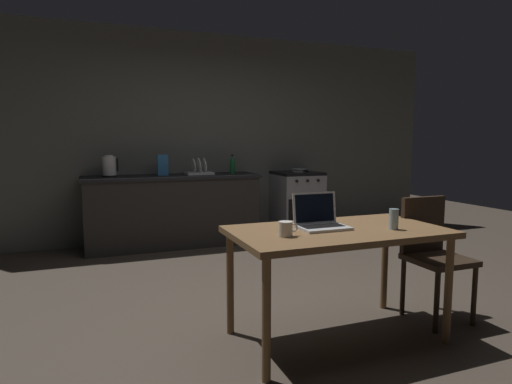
% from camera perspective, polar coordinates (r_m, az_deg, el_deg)
% --- Properties ---
extents(ground_plane, '(12.00, 12.00, 0.00)m').
position_cam_1_polar(ground_plane, '(3.66, 3.18, -14.26)').
color(ground_plane, '#473D33').
extents(back_wall, '(6.40, 0.10, 2.72)m').
position_cam_1_polar(back_wall, '(5.97, -4.45, 7.18)').
color(back_wall, '#5C5D57').
rests_on(back_wall, ground_plane).
extents(kitchen_counter, '(2.16, 0.64, 0.89)m').
position_cam_1_polar(kitchen_counter, '(5.52, -10.90, -2.39)').
color(kitchen_counter, '#282623').
rests_on(kitchen_counter, ground_plane).
extents(stove_oven, '(0.60, 0.62, 0.89)m').
position_cam_1_polar(stove_oven, '(6.06, 5.43, -1.53)').
color(stove_oven, gray).
rests_on(stove_oven, ground_plane).
extents(dining_table, '(1.39, 0.76, 0.74)m').
position_cam_1_polar(dining_table, '(2.87, 10.72, -6.23)').
color(dining_table, brown).
rests_on(dining_table, ground_plane).
extents(chair, '(0.40, 0.40, 0.89)m').
position_cam_1_polar(chair, '(3.47, 22.20, -6.99)').
color(chair, '#2D2116').
rests_on(chair, ground_plane).
extents(laptop, '(0.32, 0.25, 0.23)m').
position_cam_1_polar(laptop, '(2.86, 8.51, -3.81)').
color(laptop, silver).
rests_on(laptop, dining_table).
extents(electric_kettle, '(0.18, 0.16, 0.26)m').
position_cam_1_polar(electric_kettle, '(5.39, -18.81, 3.21)').
color(electric_kettle, black).
rests_on(electric_kettle, kitchen_counter).
extents(bottle, '(0.07, 0.07, 0.25)m').
position_cam_1_polar(bottle, '(5.60, -3.13, 3.62)').
color(bottle, '#19592D').
rests_on(bottle, kitchen_counter).
extents(frying_pan, '(0.24, 0.41, 0.05)m').
position_cam_1_polar(frying_pan, '(6.01, 5.89, 2.91)').
color(frying_pan, gray).
rests_on(frying_pan, stove_oven).
extents(coffee_mug, '(0.12, 0.08, 0.09)m').
position_cam_1_polar(coffee_mug, '(2.59, 3.96, -4.89)').
color(coffee_mug, silver).
rests_on(coffee_mug, dining_table).
extents(drinking_glass, '(0.06, 0.06, 0.13)m').
position_cam_1_polar(drinking_glass, '(2.92, 17.74, -3.44)').
color(drinking_glass, '#99B7C6').
rests_on(drinking_glass, dining_table).
extents(cereal_box, '(0.13, 0.05, 0.26)m').
position_cam_1_polar(cereal_box, '(5.47, -12.23, 3.51)').
color(cereal_box, '#3372B2').
rests_on(cereal_box, kitchen_counter).
extents(dish_rack, '(0.34, 0.26, 0.21)m').
position_cam_1_polar(dish_rack, '(5.54, -7.52, 2.81)').
color(dish_rack, silver).
rests_on(dish_rack, kitchen_counter).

